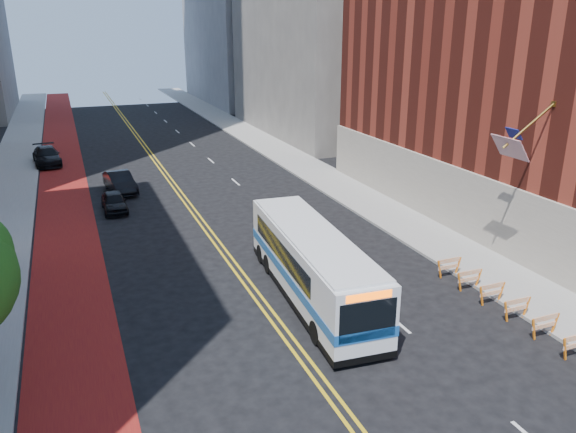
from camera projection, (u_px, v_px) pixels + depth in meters
The scene contains 11 objects.
sidewalk_left at pixel (5, 205), 39.20m from camera, with size 4.00×140.00×0.15m, color gray.
sidewalk_right at pixel (317, 173), 47.57m from camera, with size 4.00×140.00×0.15m, color gray.
bus_lane_paint at pixel (64, 199), 40.59m from camera, with size 3.60×140.00×0.01m, color maroon.
center_line_inner at pixel (174, 188), 43.35m from camera, with size 0.14×140.00×0.01m, color gold.
center_line_outer at pixel (178, 188), 43.47m from camera, with size 0.14×140.00×0.01m, color gold.
lane_dashes at pixel (211, 161), 52.11m from camera, with size 0.14×98.20×0.01m.
construction_barriers at pixel (531, 314), 23.18m from camera, with size 1.42×10.91×1.00m.
transit_bus at pixel (311, 263), 25.59m from camera, with size 3.41×11.90×3.23m.
car_a at pixel (114, 202), 37.90m from camera, with size 1.55×3.85×1.31m, color black.
car_b at pixel (120, 182), 42.14m from camera, with size 1.62×4.66×1.53m, color black.
car_c at pixel (47, 156), 50.42m from camera, with size 2.20×5.40×1.57m, color black.
Camera 1 is at (-7.32, -12.02, 12.04)m, focal length 35.00 mm.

